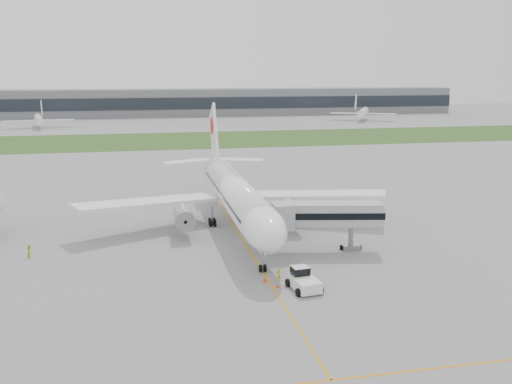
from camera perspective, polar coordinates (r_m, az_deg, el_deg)
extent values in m
plane|color=gray|center=(83.07, -1.56, -4.51)|extent=(600.00, 600.00, 0.00)
cube|color=#314F1D|center=(200.27, -7.70, 5.17)|extent=(600.00, 50.00, 0.02)
cube|color=slate|center=(309.14, -9.26, 8.82)|extent=(320.00, 22.00, 14.00)
cube|color=#21252E|center=(298.17, -9.16, 8.71)|extent=(320.00, 0.60, 6.00)
cylinder|color=white|center=(85.49, -2.06, -0.16)|extent=(5.00, 38.00, 5.00)
ellipsoid|color=white|center=(66.91, 0.78, -3.62)|extent=(5.00, 11.00, 5.00)
cube|color=black|center=(65.73, 0.97, -3.10)|extent=(3.20, 1.54, 1.14)
cone|color=white|center=(106.72, -4.07, 2.71)|extent=(5.00, 10.53, 6.16)
cube|color=white|center=(86.56, -10.79, -1.03)|extent=(22.13, 13.52, 1.70)
cube|color=white|center=(90.67, 5.85, -0.28)|extent=(22.13, 13.52, 1.70)
cylinder|color=#A5A6AB|center=(82.73, -7.22, -2.52)|extent=(2.70, 5.20, 2.70)
cylinder|color=#A5A6AB|center=(85.40, 3.54, -1.98)|extent=(2.70, 5.20, 2.70)
cube|color=white|center=(107.49, -4.22, 5.52)|extent=(0.45, 10.90, 12.76)
cylinder|color=red|center=(108.27, -4.30, 6.63)|extent=(0.60, 3.20, 3.20)
cube|color=white|center=(108.57, -6.87, 3.03)|extent=(9.54, 6.34, 0.35)
cube|color=white|center=(109.86, -1.66, 3.22)|extent=(9.54, 6.34, 0.35)
cylinder|color=gray|center=(68.58, 0.68, -6.77)|extent=(0.24, 0.24, 3.10)
cylinder|color=black|center=(89.11, -4.39, -3.02)|extent=(1.40, 1.10, 1.10)
cylinder|color=black|center=(90.12, -0.35, -2.81)|extent=(1.40, 1.10, 1.10)
cube|color=white|center=(63.67, 4.84, -9.06)|extent=(3.01, 4.73, 1.19)
cube|color=white|center=(64.34, 4.43, -7.88)|extent=(1.97, 1.79, 0.99)
cube|color=black|center=(64.32, 4.43, -7.84)|extent=(2.02, 1.85, 0.84)
cylinder|color=black|center=(64.58, 3.20, -9.05)|extent=(0.45, 0.93, 0.89)
cylinder|color=black|center=(65.57, 5.39, -8.75)|extent=(0.45, 0.93, 0.89)
cylinder|color=black|center=(62.03, 4.25, -9.98)|extent=(0.45, 0.93, 0.89)
cylinder|color=black|center=(63.07, 6.51, -9.65)|extent=(0.45, 0.93, 0.89)
cube|color=#AAAAAD|center=(75.96, 7.43, -2.19)|extent=(14.09, 5.53, 2.95)
cube|color=black|center=(75.96, 7.43, -2.19)|extent=(14.31, 5.66, 0.89)
cube|color=#AAAAAD|center=(74.36, 2.65, -2.41)|extent=(2.56, 3.35, 3.35)
cylinder|color=gray|center=(77.75, 9.48, -4.40)|extent=(0.69, 0.69, 3.74)
cube|color=gray|center=(78.19, 9.44, -5.48)|extent=(2.58, 1.80, 0.69)
cylinder|color=black|center=(77.98, 8.51, -5.49)|extent=(0.42, 0.73, 0.69)
cylinder|color=black|center=(78.43, 10.36, -5.46)|extent=(0.42, 0.73, 0.69)
cone|color=#FF340D|center=(65.81, 0.88, -8.76)|extent=(0.44, 0.44, 0.61)
cone|color=#FF340D|center=(64.23, 2.16, -9.33)|extent=(0.38, 0.38, 0.53)
imported|color=gold|center=(66.18, 2.27, -8.19)|extent=(0.69, 0.61, 1.59)
imported|color=#C5FF2A|center=(79.39, -21.68, -5.53)|extent=(0.86, 0.98, 1.72)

